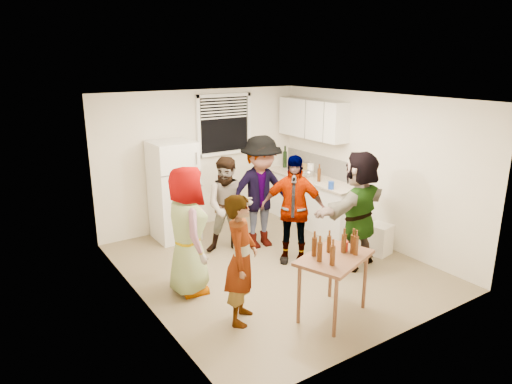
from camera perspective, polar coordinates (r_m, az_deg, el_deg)
room at (r=7.00m, az=2.13°, el=-9.21°), size 4.00×4.50×2.50m
window at (r=8.50m, az=-3.97°, el=8.40°), size 1.12×0.10×1.06m
refrigerator at (r=7.90m, az=-10.24°, el=0.15°), size 0.70×0.70×1.70m
counter_lower at (r=8.66m, az=6.92°, el=-1.16°), size 0.60×2.20×0.86m
countertop at (r=8.54m, az=7.02°, el=1.72°), size 0.64×2.22×0.04m
backsplash at (r=8.68m, az=8.51°, el=3.25°), size 0.03×2.20×0.36m
upper_cabinets at (r=8.57m, az=7.07°, el=9.06°), size 0.34×1.60×0.70m
kettle at (r=8.53m, az=6.65°, el=1.85°), size 0.28×0.26×0.19m
paper_towel at (r=8.54m, az=6.80°, el=1.87°), size 0.12×0.12×0.25m
wine_bottle at (r=9.26m, az=3.61°, el=3.08°), size 0.08×0.08×0.33m
beer_bottle_counter at (r=8.25m, az=7.85°, el=1.31°), size 0.06×0.06×0.24m
blue_cup at (r=7.79m, az=9.35°, el=0.36°), size 0.10×0.10×0.13m
picture_frame at (r=9.03m, az=6.05°, el=3.16°), size 0.02×0.18×0.15m
trash_bin at (r=7.57m, az=15.17°, el=-5.68°), size 0.40×0.40×0.49m
serving_table at (r=5.85m, az=9.41°, el=-14.90°), size 1.08×0.89×0.78m
beer_bottle_table at (r=5.59m, az=9.06°, el=-7.42°), size 0.05×0.05×0.21m
red_cup at (r=5.66m, az=10.96°, el=-7.20°), size 0.09×0.09×0.12m
guest_grey at (r=6.38m, az=-8.23°, el=-12.05°), size 1.85×1.15×0.55m
guest_stripe at (r=5.69m, az=-1.80°, el=-15.62°), size 1.54×1.47×0.37m
guest_back_left at (r=7.48m, az=-3.29°, el=-7.45°), size 1.47×1.74×0.59m
guest_back_right at (r=7.71m, az=0.59°, el=-6.70°), size 1.41×1.98×0.69m
guest_black at (r=7.19m, az=4.49°, el=-8.51°), size 1.87×1.88×0.41m
guest_orange at (r=7.19m, az=12.29°, el=-8.84°), size 1.99×2.09×0.52m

